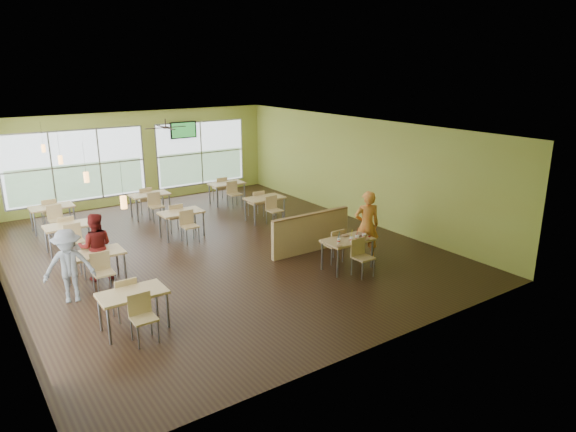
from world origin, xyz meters
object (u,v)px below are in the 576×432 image
Objects in this scene: half_wall_divider at (311,232)px; food_basket at (361,235)px; main_table at (348,244)px; man_plaid at (367,226)px.

half_wall_divider is 1.55m from food_basket.
main_table is 0.86× the size of man_plaid.
man_plaid reaches higher than food_basket.
main_table is at bearing -90.00° from half_wall_divider.
man_plaid is 6.58× the size of food_basket.
man_plaid is (0.79, 0.20, 0.26)m from main_table.
food_basket is at bearing -74.27° from half_wall_divider.
half_wall_divider is 1.52m from man_plaid.
food_basket is at bearing 54.91° from man_plaid.
main_table is 0.63× the size of half_wall_divider.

